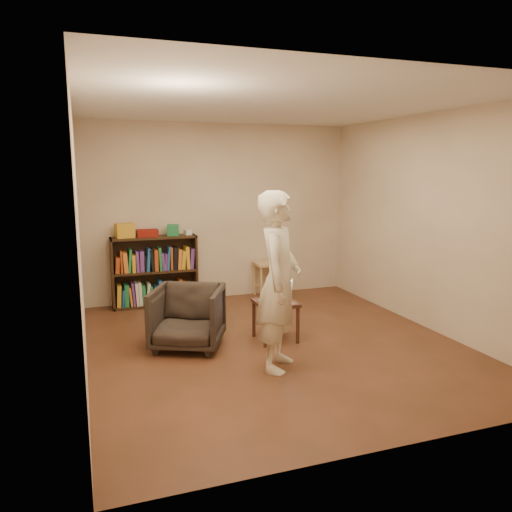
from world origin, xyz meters
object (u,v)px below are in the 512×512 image
object	(u,v)px
laptop	(276,295)
person	(279,281)
bookshelf	(155,275)
armchair	(188,317)
stool	(267,269)
side_table	(275,308)

from	to	relation	value
laptop	person	xyz separation A→B (m)	(-0.30, -0.82, 0.36)
bookshelf	person	xyz separation A→B (m)	(0.82, -2.72, 0.43)
armchair	person	xyz separation A→B (m)	(0.73, -0.85, 0.53)
laptop	stool	bearing A→B (deg)	113.48
stool	person	world-z (taller)	person
bookshelf	laptop	bearing A→B (deg)	-59.50
laptop	side_table	bearing A→B (deg)	-76.79
bookshelf	laptop	distance (m)	2.21
armchair	person	world-z (taller)	person
stool	laptop	bearing A→B (deg)	-107.40
side_table	stool	bearing A→B (deg)	72.23
stool	side_table	distance (m)	1.98
laptop	person	distance (m)	0.95
bookshelf	stool	xyz separation A→B (m)	(1.69, -0.08, -0.01)
stool	bookshelf	bearing A→B (deg)	177.39
bookshelf	stool	world-z (taller)	bookshelf
bookshelf	armchair	xyz separation A→B (m)	(0.09, -1.87, -0.10)
bookshelf	person	distance (m)	2.87
bookshelf	armchair	bearing A→B (deg)	-87.24
side_table	laptop	bearing A→B (deg)	62.33
side_table	person	xyz separation A→B (m)	(-0.27, -0.76, 0.49)
bookshelf	armchair	world-z (taller)	bookshelf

